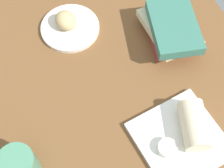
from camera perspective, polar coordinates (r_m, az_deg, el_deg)
The scene contains 8 objects.
dining_table at distance 99.98cm, azimuth 1.51°, elevation -2.97°, with size 110.00×90.00×4.00cm, color brown.
round_plate at distance 111.67cm, azimuth -7.14°, elevation 9.47°, with size 19.14×19.14×1.40cm, color silver.
scone_pastry at distance 109.46cm, azimuth -7.90°, elevation 10.69°, with size 7.50×6.43×5.28cm, color tan.
square_plate at distance 94.42cm, azimuth 11.54°, elevation -9.27°, with size 22.46×22.46×1.60cm, color white.
sauce_cup at distance 90.86cm, azimuth 9.43°, elevation -10.75°, with size 5.22×5.22×2.30cm.
breakfast_wrap at distance 91.92cm, azimuth 13.86°, elevation -6.87°, with size 7.13×7.13×12.90cm, color beige.
book_stack at distance 107.01cm, azimuth 10.19°, elevation 9.14°, with size 23.70×18.56×9.13cm.
coffee_mug at distance 89.32cm, azimuth -15.79°, elevation -13.24°, with size 9.64×13.63×9.92cm.
Camera 1 is at (38.10, -18.67, 92.54)cm, focal length 53.61 mm.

